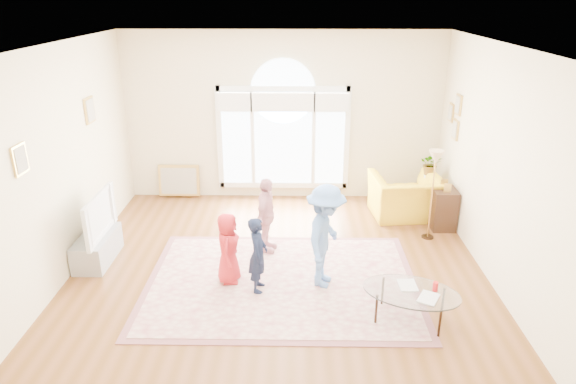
{
  "coord_description": "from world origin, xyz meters",
  "views": [
    {
      "loc": [
        0.25,
        -6.56,
        3.84
      ],
      "look_at": [
        0.14,
        0.3,
        1.14
      ],
      "focal_mm": 32.0,
      "sensor_mm": 36.0,
      "label": 1
    }
  ],
  "objects_px": {
    "area_rug": "(282,282)",
    "armchair": "(406,197)",
    "tv_console": "(97,248)",
    "television": "(93,215)",
    "coffee_table": "(411,292)"
  },
  "relations": [
    {
      "from": "area_rug",
      "to": "armchair",
      "type": "height_order",
      "value": "armchair"
    },
    {
      "from": "tv_console",
      "to": "television",
      "type": "relative_size",
      "value": 0.87
    },
    {
      "from": "television",
      "to": "armchair",
      "type": "bearing_deg",
      "value": 19.16
    },
    {
      "from": "armchair",
      "to": "tv_console",
      "type": "bearing_deg",
      "value": 12.64
    },
    {
      "from": "area_rug",
      "to": "armchair",
      "type": "distance_m",
      "value": 3.2
    },
    {
      "from": "television",
      "to": "coffee_table",
      "type": "bearing_deg",
      "value": -18.26
    },
    {
      "from": "television",
      "to": "area_rug",
      "type": "bearing_deg",
      "value": -11.99
    },
    {
      "from": "coffee_table",
      "to": "armchair",
      "type": "xyz_separation_m",
      "value": [
        0.56,
        3.18,
        -0.01
      ]
    },
    {
      "from": "armchair",
      "to": "coffee_table",
      "type": "bearing_deg",
      "value": 73.59
    },
    {
      "from": "area_rug",
      "to": "armchair",
      "type": "bearing_deg",
      "value": 46.93
    },
    {
      "from": "area_rug",
      "to": "television",
      "type": "relative_size",
      "value": 3.15
    },
    {
      "from": "television",
      "to": "armchair",
      "type": "relative_size",
      "value": 0.96
    },
    {
      "from": "tv_console",
      "to": "armchair",
      "type": "distance_m",
      "value": 5.27
    },
    {
      "from": "tv_console",
      "to": "television",
      "type": "bearing_deg",
      "value": 0.0
    },
    {
      "from": "television",
      "to": "armchair",
      "type": "height_order",
      "value": "television"
    }
  ]
}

